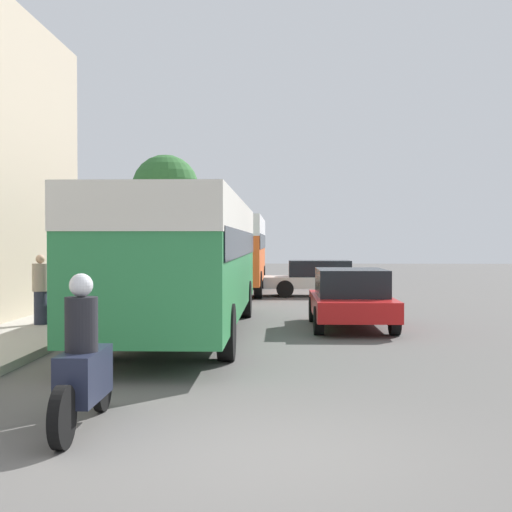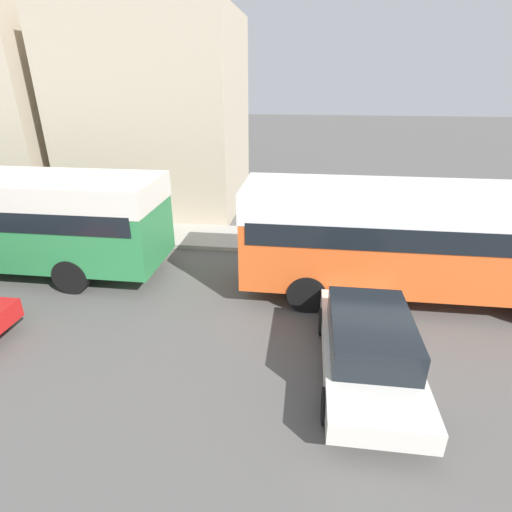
{
  "view_description": "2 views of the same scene",
  "coord_description": "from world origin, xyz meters",
  "views": [
    {
      "loc": [
        0.29,
        -6.8,
        2.08
      ],
      "look_at": [
        -0.45,
        15.58,
        1.62
      ],
      "focal_mm": 50.0,
      "sensor_mm": 36.0,
      "label": 1
    },
    {
      "loc": [
        8.45,
        18.92,
        5.51
      ],
      "look_at": [
        0.07,
        17.84,
        1.72
      ],
      "focal_mm": 28.0,
      "sensor_mm": 36.0,
      "label": 2
    }
  ],
  "objects": [
    {
      "name": "building_midblock",
      "position": [
        -9.19,
        12.37,
        4.0
      ],
      "size": [
        5.98,
        7.05,
        8.0
      ],
      "color": "#BCAD93",
      "rests_on": "ground_plane"
    },
    {
      "name": "bus_following",
      "position": [
        -1.6,
        21.89,
        1.97
      ],
      "size": [
        2.5,
        9.14,
        3.03
      ],
      "color": "#EA5B23",
      "rests_on": "ground_plane"
    },
    {
      "name": "car_far_curb",
      "position": [
        1.8,
        20.29,
        0.72
      ],
      "size": [
        4.23,
        1.82,
        1.35
      ],
      "rotation": [
        0.0,
        0.0,
        -1.57
      ],
      "color": "silver",
      "rests_on": "ground_plane"
    },
    {
      "name": "pedestrian_near_curb",
      "position": [
        -5.76,
        20.69,
        0.97
      ],
      "size": [
        0.35,
        0.35,
        1.61
      ],
      "color": "#232838",
      "rests_on": "sidewalk"
    },
    {
      "name": "pedestrian_walking_away",
      "position": [
        -5.26,
        9.51,
        0.98
      ],
      "size": [
        0.38,
        0.38,
        1.63
      ],
      "color": "#232838",
      "rests_on": "sidewalk"
    }
  ]
}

